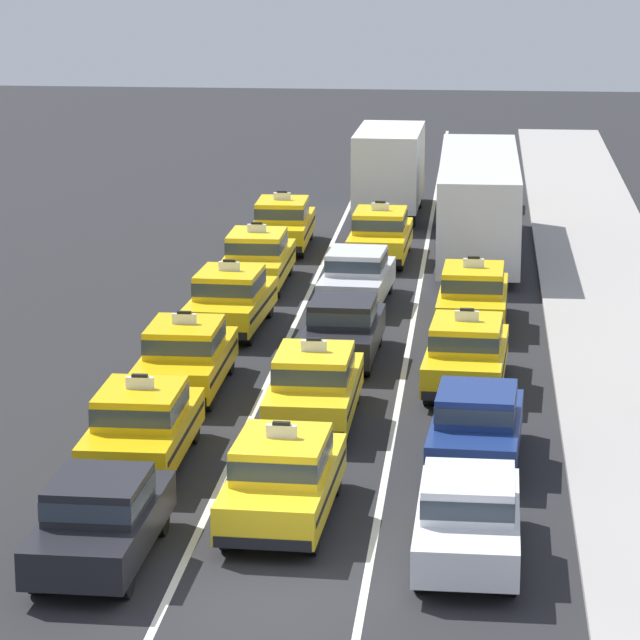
# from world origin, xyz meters

# --- Properties ---
(ground_plane) EXTENTS (160.00, 160.00, 0.00)m
(ground_plane) POSITION_xyz_m (0.00, 0.00, 0.00)
(ground_plane) COLOR #232326
(lane_stripe_left_center) EXTENTS (0.14, 80.00, 0.01)m
(lane_stripe_left_center) POSITION_xyz_m (-1.60, 20.00, 0.00)
(lane_stripe_left_center) COLOR silver
(lane_stripe_left_center) RESTS_ON ground
(lane_stripe_center_right) EXTENTS (0.14, 80.00, 0.01)m
(lane_stripe_center_right) POSITION_xyz_m (1.60, 20.00, 0.00)
(lane_stripe_center_right) COLOR silver
(lane_stripe_center_right) RESTS_ON ground
(sidewalk_curb) EXTENTS (4.00, 90.00, 0.15)m
(sidewalk_curb) POSITION_xyz_m (7.20, 15.00, 0.07)
(sidewalk_curb) COLOR #9E9993
(sidewalk_curb) RESTS_ON ground
(sedan_left_nearest) EXTENTS (1.84, 4.33, 1.58)m
(sedan_left_nearest) POSITION_xyz_m (-3.01, 1.35, 0.85)
(sedan_left_nearest) COLOR black
(sedan_left_nearest) RESTS_ON ground
(taxi_left_second) EXTENTS (1.82, 4.56, 1.96)m
(taxi_left_second) POSITION_xyz_m (-3.34, 6.55, 0.88)
(taxi_left_second) COLOR black
(taxi_left_second) RESTS_ON ground
(taxi_left_third) EXTENTS (1.84, 4.57, 1.96)m
(taxi_left_third) POSITION_xyz_m (-3.40, 11.95, 0.88)
(taxi_left_third) COLOR black
(taxi_left_third) RESTS_ON ground
(taxi_left_fourth) EXTENTS (1.99, 4.63, 1.96)m
(taxi_left_fourth) POSITION_xyz_m (-3.24, 17.83, 0.88)
(taxi_left_fourth) COLOR black
(taxi_left_fourth) RESTS_ON ground
(taxi_left_fifth) EXTENTS (1.84, 4.57, 1.96)m
(taxi_left_fifth) POSITION_xyz_m (-3.24, 23.30, 0.88)
(taxi_left_fifth) COLOR black
(taxi_left_fifth) RESTS_ON ground
(taxi_left_sixth) EXTENTS (1.88, 4.59, 1.96)m
(taxi_left_sixth) POSITION_xyz_m (-3.17, 29.02, 0.88)
(taxi_left_sixth) COLOR black
(taxi_left_sixth) RESTS_ON ground
(taxi_center_nearest) EXTENTS (1.98, 4.63, 1.96)m
(taxi_center_nearest) POSITION_xyz_m (-0.13, 3.66, 0.88)
(taxi_center_nearest) COLOR black
(taxi_center_nearest) RESTS_ON ground
(taxi_center_second) EXTENTS (1.85, 4.57, 1.96)m
(taxi_center_second) POSITION_xyz_m (-0.16, 9.78, 0.88)
(taxi_center_second) COLOR black
(taxi_center_second) RESTS_ON ground
(sedan_center_third) EXTENTS (1.88, 4.35, 1.58)m
(sedan_center_third) POSITION_xyz_m (0.02, 15.09, 0.85)
(sedan_center_third) COLOR black
(sedan_center_third) RESTS_ON ground
(sedan_center_fourth) EXTENTS (1.99, 4.39, 1.58)m
(sedan_center_fourth) POSITION_xyz_m (-0.10, 21.22, 0.85)
(sedan_center_fourth) COLOR black
(sedan_center_fourth) RESTS_ON ground
(taxi_center_fifth) EXTENTS (1.91, 4.60, 1.96)m
(taxi_center_fifth) POSITION_xyz_m (0.19, 27.36, 0.88)
(taxi_center_fifth) COLOR black
(taxi_center_fifth) RESTS_ON ground
(box_truck_center_sixth) EXTENTS (2.40, 7.00, 3.27)m
(box_truck_center_sixth) POSITION_xyz_m (0.04, 35.74, 1.78)
(box_truck_center_sixth) COLOR black
(box_truck_center_sixth) RESTS_ON ground
(sedan_right_nearest) EXTENTS (1.81, 4.32, 1.58)m
(sedan_right_nearest) POSITION_xyz_m (3.28, 2.06, 0.85)
(sedan_right_nearest) COLOR black
(sedan_right_nearest) RESTS_ON ground
(sedan_right_second) EXTENTS (1.99, 4.39, 1.58)m
(sedan_right_second) POSITION_xyz_m (3.38, 7.36, 0.85)
(sedan_right_second) COLOR black
(sedan_right_second) RESTS_ON ground
(taxi_right_third) EXTENTS (2.04, 4.64, 1.96)m
(taxi_right_third) POSITION_xyz_m (3.11, 12.86, 0.88)
(taxi_right_third) COLOR black
(taxi_right_third) RESTS_ON ground
(taxi_right_fourth) EXTENTS (1.94, 4.61, 1.96)m
(taxi_right_fourth) POSITION_xyz_m (3.22, 18.88, 0.88)
(taxi_right_fourth) COLOR black
(taxi_right_fourth) RESTS_ON ground
(bus_right_fifth) EXTENTS (2.58, 11.21, 3.22)m
(bus_right_fifth) POSITION_xyz_m (3.30, 28.65, 1.82)
(bus_right_fifth) COLOR black
(bus_right_fifth) RESTS_ON ground
(taxi_right_sixth) EXTENTS (1.95, 4.61, 1.96)m
(taxi_right_sixth) POSITION_xyz_m (3.26, 37.88, 0.88)
(taxi_right_sixth) COLOR black
(taxi_right_sixth) RESTS_ON ground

